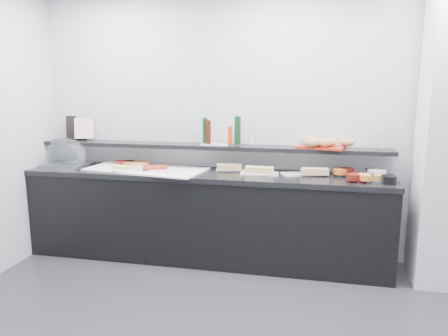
% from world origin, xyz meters
% --- Properties ---
extents(back_wall, '(5.00, 0.02, 2.70)m').
position_xyz_m(back_wall, '(0.00, 2.00, 1.35)').
color(back_wall, silver).
rests_on(back_wall, ground).
extents(buffet_cabinet, '(3.60, 0.60, 0.85)m').
position_xyz_m(buffet_cabinet, '(-0.70, 1.70, 0.42)').
color(buffet_cabinet, black).
rests_on(buffet_cabinet, ground).
extents(counter_top, '(3.62, 0.62, 0.05)m').
position_xyz_m(counter_top, '(-0.70, 1.70, 0.88)').
color(counter_top, black).
rests_on(counter_top, buffet_cabinet).
extents(wall_shelf, '(3.60, 0.25, 0.04)m').
position_xyz_m(wall_shelf, '(-0.70, 1.88, 1.13)').
color(wall_shelf, black).
rests_on(wall_shelf, back_wall).
extents(cloche_base, '(0.50, 0.38, 0.04)m').
position_xyz_m(cloche_base, '(-2.22, 1.73, 0.92)').
color(cloche_base, '#ABAEB2').
rests_on(cloche_base, counter_top).
extents(cloche_dome, '(0.49, 0.34, 0.34)m').
position_xyz_m(cloche_dome, '(-2.23, 1.73, 1.03)').
color(cloche_dome, silver).
rests_on(cloche_dome, cloche_base).
extents(linen_runner, '(1.26, 0.75, 0.01)m').
position_xyz_m(linen_runner, '(-1.31, 1.69, 0.91)').
color(linen_runner, white).
rests_on(linen_runner, counter_top).
extents(platter_meat_a, '(0.35, 0.24, 0.01)m').
position_xyz_m(platter_meat_a, '(-1.69, 1.80, 0.92)').
color(platter_meat_a, white).
rests_on(platter_meat_a, linen_runner).
extents(food_meat_a, '(0.24, 0.19, 0.02)m').
position_xyz_m(food_meat_a, '(-1.62, 1.85, 0.94)').
color(food_meat_a, maroon).
rests_on(food_meat_a, platter_meat_a).
extents(platter_salmon, '(0.31, 0.22, 0.01)m').
position_xyz_m(platter_salmon, '(-1.50, 1.79, 0.92)').
color(platter_salmon, white).
rests_on(platter_salmon, linen_runner).
extents(food_salmon, '(0.24, 0.16, 0.02)m').
position_xyz_m(food_salmon, '(-1.47, 1.82, 0.94)').
color(food_salmon, orange).
rests_on(food_salmon, platter_salmon).
extents(platter_cheese, '(0.33, 0.27, 0.01)m').
position_xyz_m(platter_cheese, '(-1.45, 1.57, 0.92)').
color(platter_cheese, white).
rests_on(platter_cheese, linen_runner).
extents(food_cheese, '(0.21, 0.16, 0.02)m').
position_xyz_m(food_cheese, '(-1.50, 1.57, 0.94)').
color(food_cheese, '#D7C353').
rests_on(food_cheese, platter_cheese).
extents(platter_meat_b, '(0.30, 0.24, 0.01)m').
position_xyz_m(platter_meat_b, '(-1.08, 1.57, 0.92)').
color(platter_meat_b, white).
rests_on(platter_meat_b, linen_runner).
extents(food_meat_b, '(0.26, 0.20, 0.02)m').
position_xyz_m(food_meat_b, '(-1.19, 1.64, 0.94)').
color(food_meat_b, maroon).
rests_on(food_meat_b, platter_meat_b).
extents(sandwich_plate_left, '(0.33, 0.20, 0.01)m').
position_xyz_m(sandwich_plate_left, '(-0.46, 1.83, 0.91)').
color(sandwich_plate_left, white).
rests_on(sandwich_plate_left, counter_top).
extents(sandwich_food_left, '(0.26, 0.15, 0.06)m').
position_xyz_m(sandwich_food_left, '(-0.47, 1.79, 0.94)').
color(sandwich_food_left, tan).
rests_on(sandwich_food_left, sandwich_plate_left).
extents(tongs_left, '(0.14, 0.09, 0.01)m').
position_xyz_m(tongs_left, '(-0.42, 1.75, 0.92)').
color(tongs_left, silver).
rests_on(tongs_left, sandwich_plate_left).
extents(sandwich_plate_mid, '(0.37, 0.17, 0.01)m').
position_xyz_m(sandwich_plate_mid, '(-0.16, 1.72, 0.91)').
color(sandwich_plate_mid, white).
rests_on(sandwich_plate_mid, counter_top).
extents(sandwich_food_mid, '(0.27, 0.10, 0.06)m').
position_xyz_m(sandwich_food_mid, '(-0.16, 1.70, 0.94)').
color(sandwich_food_mid, '#E3C677').
rests_on(sandwich_food_mid, sandwich_plate_mid).
extents(tongs_mid, '(0.14, 0.09, 0.01)m').
position_xyz_m(tongs_mid, '(-0.09, 1.63, 0.92)').
color(tongs_mid, silver).
rests_on(tongs_mid, sandwich_plate_mid).
extents(sandwich_plate_right, '(0.42, 0.29, 0.01)m').
position_xyz_m(sandwich_plate_right, '(0.24, 1.78, 0.91)').
color(sandwich_plate_right, silver).
rests_on(sandwich_plate_right, counter_top).
extents(sandwich_food_right, '(0.26, 0.14, 0.06)m').
position_xyz_m(sandwich_food_right, '(0.37, 1.75, 0.94)').
color(sandwich_food_right, tan).
rests_on(sandwich_food_right, sandwich_plate_right).
extents(tongs_right, '(0.14, 0.10, 0.01)m').
position_xyz_m(tongs_right, '(0.31, 1.74, 0.92)').
color(tongs_right, silver).
rests_on(tongs_right, sandwich_plate_right).
extents(bowl_glass_fruit, '(0.16, 0.16, 0.07)m').
position_xyz_m(bowl_glass_fruit, '(0.60, 1.83, 0.94)').
color(bowl_glass_fruit, silver).
rests_on(bowl_glass_fruit, counter_top).
extents(fill_glass_fruit, '(0.13, 0.13, 0.05)m').
position_xyz_m(fill_glass_fruit, '(0.60, 1.78, 0.95)').
color(fill_glass_fruit, '#CC581B').
rests_on(fill_glass_fruit, bowl_glass_fruit).
extents(bowl_black_jam, '(0.13, 0.13, 0.07)m').
position_xyz_m(bowl_black_jam, '(0.89, 1.83, 0.94)').
color(bowl_black_jam, black).
rests_on(bowl_black_jam, counter_top).
extents(fill_black_jam, '(0.13, 0.13, 0.05)m').
position_xyz_m(fill_black_jam, '(0.67, 1.83, 0.95)').
color(fill_black_jam, '#59120C').
rests_on(fill_black_jam, bowl_black_jam).
extents(bowl_glass_cream, '(0.25, 0.25, 0.07)m').
position_xyz_m(bowl_glass_cream, '(0.91, 1.83, 0.94)').
color(bowl_glass_cream, silver).
rests_on(bowl_glass_cream, counter_top).
extents(fill_glass_cream, '(0.20, 0.20, 0.05)m').
position_xyz_m(fill_glass_cream, '(0.93, 1.80, 0.95)').
color(fill_glass_cream, white).
rests_on(fill_glass_cream, bowl_glass_cream).
extents(bowl_red_jam, '(0.16, 0.16, 0.07)m').
position_xyz_m(bowl_red_jam, '(0.75, 1.60, 0.94)').
color(bowl_red_jam, maroon).
rests_on(bowl_red_jam, counter_top).
extents(fill_red_jam, '(0.11, 0.11, 0.05)m').
position_xyz_m(fill_red_jam, '(0.69, 1.55, 0.95)').
color(fill_red_jam, '#57150C').
rests_on(fill_red_jam, bowl_red_jam).
extents(bowl_glass_salmon, '(0.17, 0.17, 0.07)m').
position_xyz_m(bowl_glass_salmon, '(0.91, 1.57, 0.94)').
color(bowl_glass_salmon, white).
rests_on(bowl_glass_salmon, counter_top).
extents(fill_glass_salmon, '(0.17, 0.17, 0.05)m').
position_xyz_m(fill_glass_salmon, '(0.81, 1.57, 0.95)').
color(fill_glass_salmon, orange).
rests_on(fill_glass_salmon, bowl_glass_salmon).
extents(bowl_black_fruit, '(0.15, 0.15, 0.07)m').
position_xyz_m(bowl_black_fruit, '(1.00, 1.56, 0.94)').
color(bowl_black_fruit, black).
rests_on(bowl_black_fruit, counter_top).
extents(fill_black_fruit, '(0.10, 0.10, 0.05)m').
position_xyz_m(fill_black_fruit, '(0.89, 1.58, 0.95)').
color(fill_black_fruit, orange).
rests_on(fill_black_fruit, bowl_black_fruit).
extents(framed_print, '(0.23, 0.14, 0.26)m').
position_xyz_m(framed_print, '(-2.24, 1.99, 1.28)').
color(framed_print, black).
rests_on(framed_print, wall_shelf).
extents(print_art, '(0.21, 0.13, 0.22)m').
position_xyz_m(print_art, '(-2.11, 1.92, 1.28)').
color(print_art, beige).
rests_on(print_art, framed_print).
extents(condiment_tray, '(0.28, 0.17, 0.01)m').
position_xyz_m(condiment_tray, '(-0.63, 1.89, 1.16)').
color(condiment_tray, white).
rests_on(condiment_tray, wall_shelf).
extents(bottle_green_a, '(0.07, 0.07, 0.26)m').
position_xyz_m(bottle_green_a, '(-0.74, 1.88, 1.29)').
color(bottle_green_a, '#0F3714').
rests_on(bottle_green_a, condiment_tray).
extents(bottle_brown, '(0.06, 0.06, 0.24)m').
position_xyz_m(bottle_brown, '(-0.70, 1.84, 1.28)').
color(bottle_brown, '#3E140B').
rests_on(bottle_brown, condiment_tray).
extents(bottle_green_b, '(0.06, 0.06, 0.28)m').
position_xyz_m(bottle_green_b, '(-0.41, 1.89, 1.30)').
color(bottle_green_b, '#0E3316').
rests_on(bottle_green_b, condiment_tray).
extents(bottle_hot, '(0.04, 0.04, 0.18)m').
position_xyz_m(bottle_hot, '(-0.48, 1.87, 1.25)').
color(bottle_hot, '#C73B0E').
rests_on(bottle_hot, condiment_tray).
extents(shaker_salt, '(0.04, 0.04, 0.07)m').
position_xyz_m(shaker_salt, '(-0.44, 1.90, 1.20)').
color(shaker_salt, silver).
rests_on(shaker_salt, condiment_tray).
extents(shaker_pepper, '(0.05, 0.05, 0.07)m').
position_xyz_m(shaker_pepper, '(-0.27, 1.91, 1.20)').
color(shaker_pepper, white).
rests_on(shaker_pepper, condiment_tray).
extents(bread_tray, '(0.48, 0.38, 0.02)m').
position_xyz_m(bread_tray, '(0.42, 1.89, 1.16)').
color(bread_tray, maroon).
rests_on(bread_tray, wall_shelf).
extents(bread_roll_nw, '(0.15, 0.13, 0.08)m').
position_xyz_m(bread_roll_nw, '(0.29, 1.97, 1.21)').
color(bread_roll_nw, '#AF8842').
rests_on(bread_roll_nw, bread_tray).
extents(bread_roll_n, '(0.16, 0.13, 0.08)m').
position_xyz_m(bread_roll_n, '(0.34, 1.92, 1.21)').
color(bread_roll_n, '#B87D46').
rests_on(bread_roll_n, bread_tray).
extents(bread_roll_ne, '(0.16, 0.12, 0.08)m').
position_xyz_m(bread_roll_ne, '(0.65, 1.91, 1.21)').
color(bread_roll_ne, '#C2774A').
rests_on(bread_roll_ne, bread_tray).
extents(bread_roll_sw, '(0.18, 0.15, 0.08)m').
position_xyz_m(bread_roll_sw, '(0.39, 1.83, 1.21)').
color(bread_roll_sw, '#B17843').
rests_on(bread_roll_sw, bread_tray).
extents(bread_roll_s, '(0.16, 0.11, 0.08)m').
position_xyz_m(bread_roll_s, '(0.32, 1.78, 1.21)').
color(bread_roll_s, '#AB7B41').
rests_on(bread_roll_s, bread_tray).
extents(bread_roll_se, '(0.14, 0.11, 0.08)m').
position_xyz_m(bread_roll_se, '(0.44, 1.81, 1.21)').
color(bread_roll_se, '#BA7847').
rests_on(bread_roll_se, bread_tray).
extents(bread_roll_midw, '(0.15, 0.11, 0.08)m').
position_xyz_m(bread_roll_midw, '(0.40, 1.85, 1.21)').
color(bread_roll_midw, tan).
rests_on(bread_roll_midw, bread_tray).
extents(bread_roll_mide, '(0.16, 0.13, 0.08)m').
position_xyz_m(bread_roll_mide, '(0.50, 1.88, 1.21)').
color(bread_roll_mide, tan).
rests_on(bread_roll_mide, bread_tray).
extents(carafe, '(0.11, 0.11, 0.30)m').
position_xyz_m(carafe, '(0.98, 1.91, 1.30)').
color(carafe, white).
rests_on(carafe, wall_shelf).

